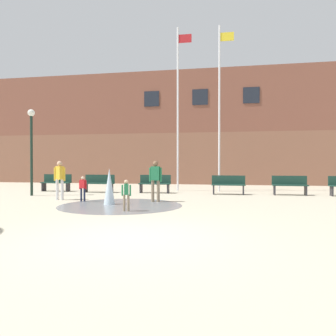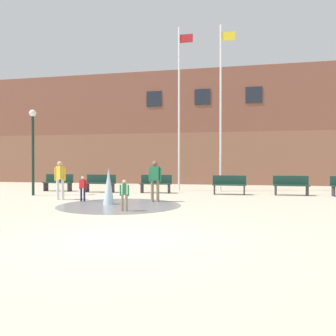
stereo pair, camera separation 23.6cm
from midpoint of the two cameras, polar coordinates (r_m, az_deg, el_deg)
The scene contains 15 objects.
ground_plane at distance 6.81m, azimuth -6.77°, elevation -11.89°, with size 100.00×100.00×0.00m, color #BCB299.
library_building at distance 26.30m, azimuth 6.89°, elevation 6.48°, with size 36.00×6.05×8.19m.
splash_fountain at distance 12.00m, azimuth -8.99°, elevation -4.47°, with size 4.38×4.38×1.32m.
park_bench_far_left at distance 18.59m, azimuth -18.22°, elevation -2.36°, with size 1.60×0.44×0.91m.
park_bench_left_of_flagpoles at distance 17.30m, azimuth -11.33°, elevation -2.57°, with size 1.60×0.44×0.91m.
park_bench_center at distance 16.59m, azimuth -1.74°, elevation -2.70°, with size 1.60×0.44×0.91m.
park_bench_under_right_flagpole at distance 16.01m, azimuth 11.04°, elevation -2.84°, with size 1.60×0.44×0.91m.
park_bench_near_trashcan at distance 16.43m, azimuth 21.03°, elevation -2.79°, with size 1.60×0.44×0.91m.
child_running at distance 13.31m, azimuth -14.13°, elevation -3.16°, with size 0.31×0.15×0.99m.
child_in_fountain at distance 10.31m, azimuth -6.95°, elevation -4.30°, with size 0.31×0.24×0.99m.
adult_watching at distance 12.69m, azimuth -1.75°, elevation -1.72°, with size 0.50×0.22×1.59m.
adult_in_red at distance 14.13m, azimuth -17.83°, elevation -1.51°, with size 0.50×0.35×1.59m.
flagpole_left at distance 18.06m, azimuth 2.39°, elevation 10.96°, with size 0.80×0.10×8.85m.
flagpole_right at distance 17.85m, azimuth 9.62°, elevation 10.98°, with size 0.80×0.10×8.80m.
lamp_post_left_lane at distance 16.51m, azimuth -22.09°, elevation 4.60°, with size 0.32×0.32×4.00m.
Camera 2 is at (2.19, -6.29, 1.50)m, focal length 35.00 mm.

